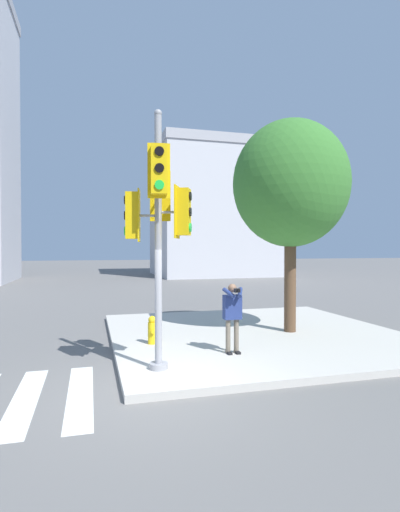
{
  "coord_description": "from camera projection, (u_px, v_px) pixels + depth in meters",
  "views": [
    {
      "loc": [
        -1.02,
        -6.97,
        2.53
      ],
      "look_at": [
        1.29,
        1.43,
        2.36
      ],
      "focal_mm": 28.0,
      "sensor_mm": 36.0,
      "label": 1
    }
  ],
  "objects": [
    {
      "name": "ground_plane",
      "position": [
        151.0,
        391.0,
        7.04
      ],
      "size": [
        160.0,
        160.0,
        0.0
      ],
      "primitive_type": "plane",
      "color": "slate"
    },
    {
      "name": "sidewalk_corner",
      "position": [
        255.0,
        334.0,
        11.34
      ],
      "size": [
        8.0,
        8.0,
        0.15
      ],
      "color": "#BCB7AD",
      "rests_on": "ground_plane"
    },
    {
      "name": "traffic_signal_pole",
      "position": [
        159.0,
        214.0,
        7.76
      ],
      "size": [
        1.29,
        1.31,
        5.08
      ],
      "color": "#939399",
      "rests_on": "sidewalk_corner"
    },
    {
      "name": "person_photographer",
      "position": [
        232.0,
        312.0,
        9.01
      ],
      "size": [
        0.5,
        0.53,
        1.57
      ],
      "color": "black",
      "rests_on": "sidewalk_corner"
    },
    {
      "name": "street_tree",
      "position": [
        291.0,
        184.0,
        11.3
      ],
      "size": [
        3.27,
        3.27,
        6.01
      ],
      "color": "brown",
      "rests_on": "sidewalk_corner"
    },
    {
      "name": "fire_hydrant",
      "position": [
        152.0,
        330.0,
        9.9
      ],
      "size": [
        0.21,
        0.27,
        0.7
      ],
      "color": "yellow",
      "rests_on": "sidewalk_corner"
    },
    {
      "name": "building_right",
      "position": [
        216.0,
        211.0,
        37.78
      ],
      "size": [
        11.33,
        9.73,
        12.12
      ],
      "color": "#BCBCC1",
      "rests_on": "ground_plane"
    }
  ]
}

